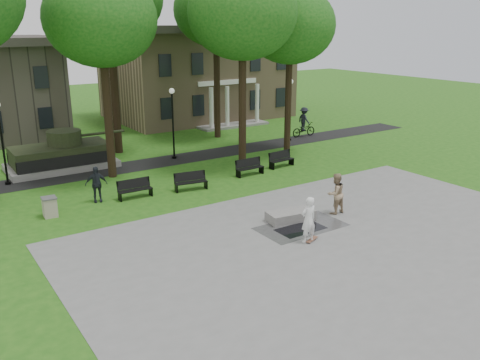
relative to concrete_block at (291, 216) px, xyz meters
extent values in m
plane|color=#205514|center=(0.17, 0.93, -0.24)|extent=(120.00, 120.00, 0.00)
cube|color=gray|center=(0.17, -4.07, -0.23)|extent=(22.00, 16.00, 0.02)
cube|color=black|center=(0.17, 12.93, -0.24)|extent=(44.00, 2.60, 0.01)
cube|color=#9E8460|center=(10.17, 26.93, 3.75)|extent=(16.00, 11.00, 8.00)
cube|color=#38332D|center=(10.17, 26.93, 8.06)|extent=(17.00, 12.00, 0.60)
cube|color=silver|center=(10.17, 21.43, 3.55)|extent=(6.00, 0.30, 0.40)
cylinder|color=black|center=(-4.33, 11.43, 3.75)|extent=(0.48, 0.48, 8.00)
ellipsoid|color=#124E12|center=(-4.33, 11.43, 8.76)|extent=(6.20, 6.20, 5.27)
cylinder|color=black|center=(3.67, 9.43, 3.92)|extent=(0.50, 0.50, 8.32)
ellipsoid|color=#124E12|center=(3.67, 9.43, 9.12)|extent=(6.60, 6.60, 5.61)
cylinder|color=black|center=(8.17, 10.43, 3.59)|extent=(0.46, 0.46, 7.68)
ellipsoid|color=#124E12|center=(8.17, 10.43, 8.40)|extent=(6.00, 6.00, 5.10)
cylinder|color=black|center=(-1.83, 16.93, 4.39)|extent=(0.54, 0.54, 9.28)
cylinder|color=black|center=(6.67, 17.43, 4.08)|extent=(0.50, 0.50, 8.64)
ellipsoid|color=#124E12|center=(6.67, 17.43, 9.47)|extent=(6.40, 6.40, 5.44)
cylinder|color=black|center=(-9.83, 13.23, 1.96)|extent=(0.12, 0.12, 4.40)
cylinder|color=black|center=(-9.83, 13.23, -0.16)|extent=(0.32, 0.32, 0.16)
cylinder|color=black|center=(0.67, 13.23, 1.96)|extent=(0.12, 0.12, 4.40)
sphere|color=silver|center=(0.67, 13.23, 4.30)|extent=(0.36, 0.36, 0.36)
cylinder|color=black|center=(0.67, 13.23, -0.16)|extent=(0.32, 0.32, 0.16)
cylinder|color=black|center=(10.67, 13.23, 1.96)|extent=(0.12, 0.12, 4.40)
sphere|color=silver|center=(10.67, 13.23, 4.30)|extent=(0.36, 0.36, 0.36)
cylinder|color=black|center=(10.67, 13.23, -0.16)|extent=(0.32, 0.32, 0.16)
cube|color=gray|center=(-6.33, 14.93, -0.04)|extent=(6.50, 3.40, 0.40)
cube|color=#292F18|center=(-6.33, 14.93, 0.70)|extent=(5.80, 2.80, 1.10)
cube|color=black|center=(-6.33, 13.58, 0.51)|extent=(5.80, 0.35, 0.70)
cube|color=black|center=(-6.33, 16.28, 0.51)|extent=(5.80, 0.35, 0.70)
cylinder|color=#292F18|center=(-6.03, 14.93, 1.71)|extent=(2.10, 2.10, 0.90)
cylinder|color=#292F18|center=(-3.73, 14.93, 1.71)|extent=(3.20, 0.18, 0.18)
cube|color=black|center=(-0.30, -1.08, -0.22)|extent=(2.20, 1.20, 0.00)
cube|color=gray|center=(0.00, 0.00, 0.00)|extent=(2.32, 1.31, 0.45)
cube|color=brown|center=(-0.73, -2.31, -0.19)|extent=(0.80, 0.48, 0.07)
imported|color=white|center=(-0.95, -2.29, 0.77)|extent=(0.73, 0.49, 1.98)
imported|color=tan|center=(2.35, -0.46, 0.77)|extent=(0.97, 0.76, 1.98)
imported|color=#1F2329|center=(-6.56, 7.55, 0.69)|extent=(1.17, 0.70, 1.87)
imported|color=black|center=(12.57, 13.75, 0.33)|extent=(2.22, 0.82, 1.15)
imported|color=black|center=(12.57, 13.75, 1.17)|extent=(0.75, 1.26, 1.92)
cube|color=black|center=(-4.72, 6.97, 0.21)|extent=(1.81, 0.49, 0.05)
cube|color=black|center=(-4.72, 7.19, 0.51)|extent=(1.80, 0.19, 0.50)
cube|color=black|center=(-5.57, 6.97, -0.02)|extent=(0.07, 0.45, 0.45)
cube|color=black|center=(-3.87, 6.97, -0.02)|extent=(0.07, 0.45, 0.45)
cube|color=black|center=(-1.67, 6.52, 0.21)|extent=(1.85, 0.75, 0.05)
cube|color=black|center=(-1.67, 6.74, 0.51)|extent=(1.80, 0.45, 0.50)
cube|color=black|center=(-2.52, 6.52, -0.02)|extent=(0.14, 0.45, 0.45)
cube|color=black|center=(-0.82, 6.52, -0.02)|extent=(0.14, 0.45, 0.45)
cube|color=black|center=(2.64, 7.09, 0.21)|extent=(1.81, 0.47, 0.05)
cube|color=black|center=(2.64, 7.31, 0.51)|extent=(1.80, 0.17, 0.50)
cube|color=black|center=(1.79, 7.09, -0.02)|extent=(0.07, 0.45, 0.45)
cube|color=black|center=(3.49, 7.09, -0.02)|extent=(0.07, 0.45, 0.45)
cube|color=black|center=(5.39, 7.50, 0.21)|extent=(1.83, 0.60, 0.05)
cube|color=black|center=(5.39, 7.72, 0.51)|extent=(1.81, 0.30, 0.50)
cube|color=black|center=(4.54, 7.50, -0.02)|extent=(0.10, 0.45, 0.45)
cube|color=black|center=(6.24, 7.50, -0.02)|extent=(0.10, 0.45, 0.45)
cube|color=#B5A995|center=(-9.11, 6.72, 0.21)|extent=(0.63, 0.63, 0.90)
cube|color=#4C4C4C|center=(-9.11, 6.72, 0.69)|extent=(0.69, 0.69, 0.06)
camera|label=1|loc=(-14.14, -16.93, 8.49)|focal=38.00mm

